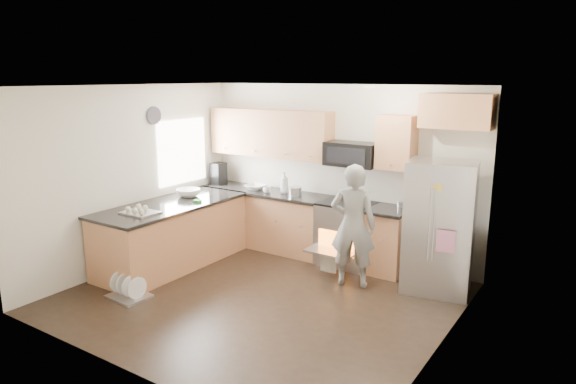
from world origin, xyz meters
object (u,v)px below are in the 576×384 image
Objects in this scene: refrigerator at (439,227)px; person at (353,226)px; stove_range at (347,219)px; dish_rack at (129,291)px.

refrigerator is 1.08m from person.
person is at bearing -57.68° from stove_range.
refrigerator is at bearing -9.70° from stove_range.
person is at bearing -166.50° from refrigerator.
stove_range is 1.45m from refrigerator.
refrigerator reaches higher than person.
stove_range reaches higher than refrigerator.
stove_range is at bearing 56.35° from dish_rack.
refrigerator is at bearing -175.05° from person.
dish_rack is (-1.72, -2.59, -0.59)m from stove_range.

